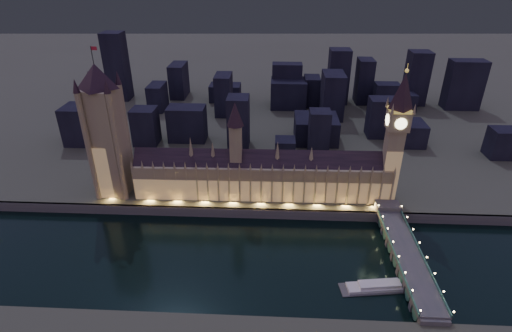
{
  "coord_description": "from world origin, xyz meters",
  "views": [
    {
      "loc": [
        18.45,
        -214.21,
        179.95
      ],
      "look_at": [
        5.0,
        55.0,
        38.0
      ],
      "focal_mm": 28.0,
      "sensor_mm": 36.0,
      "label": 1
    }
  ],
  "objects_px": {
    "victoria_tower": "(105,126)",
    "westminster_bridge": "(404,253)",
    "river_boat": "(379,286)",
    "palace_of_westminster": "(261,175)",
    "elizabeth_tower": "(397,129)"
  },
  "relations": [
    {
      "from": "palace_of_westminster",
      "to": "victoria_tower",
      "type": "bearing_deg",
      "value": 179.92
    },
    {
      "from": "westminster_bridge",
      "to": "river_boat",
      "type": "relative_size",
      "value": 2.31
    },
    {
      "from": "palace_of_westminster",
      "to": "westminster_bridge",
      "type": "bearing_deg",
      "value": -33.68
    },
    {
      "from": "palace_of_westminster",
      "to": "river_boat",
      "type": "xyz_separation_m",
      "value": [
        76.23,
        -91.44,
        -24.81
      ]
    },
    {
      "from": "palace_of_westminster",
      "to": "victoria_tower",
      "type": "xyz_separation_m",
      "value": [
        -118.28,
        0.17,
        39.61
      ]
    },
    {
      "from": "victoria_tower",
      "to": "westminster_bridge",
      "type": "bearing_deg",
      "value": -16.83
    },
    {
      "from": "victoria_tower",
      "to": "westminster_bridge",
      "type": "distance_m",
      "value": 233.64
    },
    {
      "from": "victoria_tower",
      "to": "river_boat",
      "type": "bearing_deg",
      "value": -25.22
    },
    {
      "from": "westminster_bridge",
      "to": "river_boat",
      "type": "height_order",
      "value": "westminster_bridge"
    },
    {
      "from": "victoria_tower",
      "to": "westminster_bridge",
      "type": "height_order",
      "value": "victoria_tower"
    },
    {
      "from": "victoria_tower",
      "to": "westminster_bridge",
      "type": "xyz_separation_m",
      "value": [
        216.13,
        -65.37,
        -59.99
      ]
    },
    {
      "from": "elizabeth_tower",
      "to": "palace_of_westminster",
      "type": "bearing_deg",
      "value": -179.9
    },
    {
      "from": "elizabeth_tower",
      "to": "river_boat",
      "type": "bearing_deg",
      "value": -104.38
    },
    {
      "from": "victoria_tower",
      "to": "palace_of_westminster",
      "type": "bearing_deg",
      "value": -0.08
    },
    {
      "from": "river_boat",
      "to": "westminster_bridge",
      "type": "bearing_deg",
      "value": 50.49
    }
  ]
}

